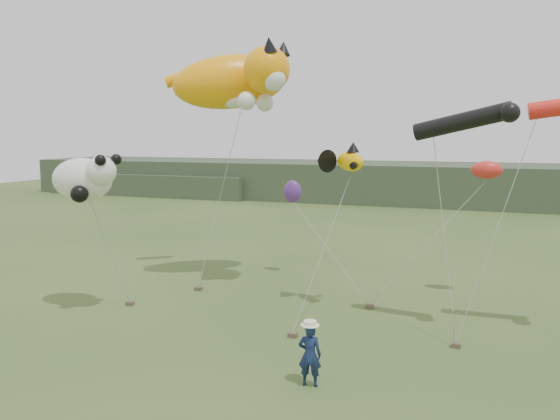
{
  "coord_description": "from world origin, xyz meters",
  "views": [
    {
      "loc": [
        6.19,
        -14.3,
        6.96
      ],
      "look_at": [
        -0.13,
        3.0,
        4.43
      ],
      "focal_mm": 35.0,
      "sensor_mm": 36.0,
      "label": 1
    }
  ],
  "objects": [
    {
      "name": "sandbag_anchors",
      "position": [
        -0.85,
        4.96,
        0.08
      ],
      "size": [
        13.16,
        4.31,
        0.16
      ],
      "color": "brown",
      "rests_on": "ground"
    },
    {
      "name": "cat_kite",
      "position": [
        -4.4,
        9.08,
        9.47
      ],
      "size": [
        7.25,
        5.23,
        3.23
      ],
      "color": "#FF9B08",
      "rests_on": "ground"
    },
    {
      "name": "fish_kite",
      "position": [
        1.06,
        6.62,
        5.98
      ],
      "size": [
        2.52,
        1.66,
        1.21
      ],
      "color": "#FFB500",
      "rests_on": "ground"
    },
    {
      "name": "headland",
      "position": [
        -3.11,
        44.69,
        1.92
      ],
      "size": [
        90.0,
        13.0,
        4.0
      ],
      "color": "#2D3D28",
      "rests_on": "ground"
    },
    {
      "name": "misc_kites",
      "position": [
        2.51,
        10.68,
        4.93
      ],
      "size": [
        10.05,
        1.48,
        2.24
      ],
      "color": "red",
      "rests_on": "ground"
    },
    {
      "name": "tube_kites",
      "position": [
        7.56,
        5.91,
        7.74
      ],
      "size": [
        7.11,
        1.85,
        1.79
      ],
      "color": "black",
      "rests_on": "ground"
    },
    {
      "name": "ground",
      "position": [
        0.0,
        0.0,
        0.0
      ],
      "size": [
        120.0,
        120.0,
        0.0
      ],
      "primitive_type": "plane",
      "color": "#385123",
      "rests_on": "ground"
    },
    {
      "name": "festival_attendant",
      "position": [
        2.0,
        -0.41,
        0.89
      ],
      "size": [
        0.71,
        0.52,
        1.79
      ],
      "primitive_type": "imported",
      "rotation": [
        0.0,
        0.0,
        3.29
      ],
      "color": "#122145",
      "rests_on": "ground"
    },
    {
      "name": "panda_kite",
      "position": [
        -8.15,
        2.92,
        5.29
      ],
      "size": [
        2.99,
        1.93,
        1.86
      ],
      "color": "white",
      "rests_on": "ground"
    }
  ]
}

